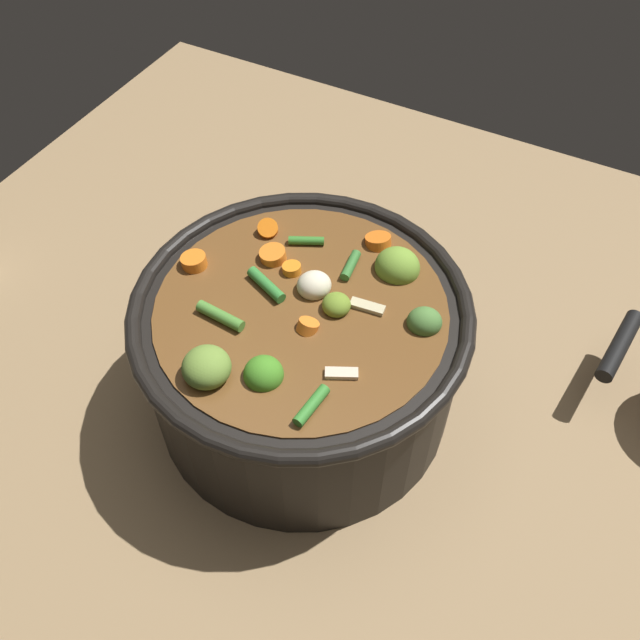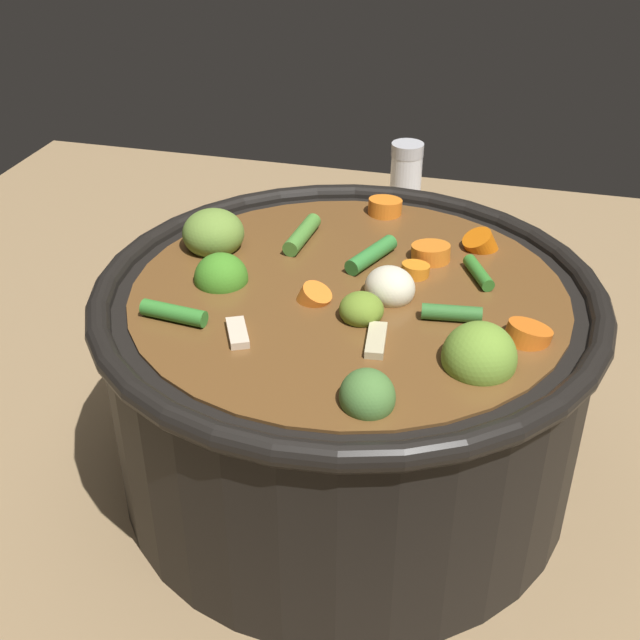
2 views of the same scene
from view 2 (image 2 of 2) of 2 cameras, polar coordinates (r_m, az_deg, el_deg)
ground_plane at (r=0.60m, az=1.72°, el=-10.17°), size 1.10×1.10×0.00m
cooking_pot at (r=0.55m, az=1.85°, el=-4.00°), size 0.32×0.32×0.17m
salt_shaker at (r=0.97m, az=5.93°, el=9.81°), size 0.04×0.04×0.08m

